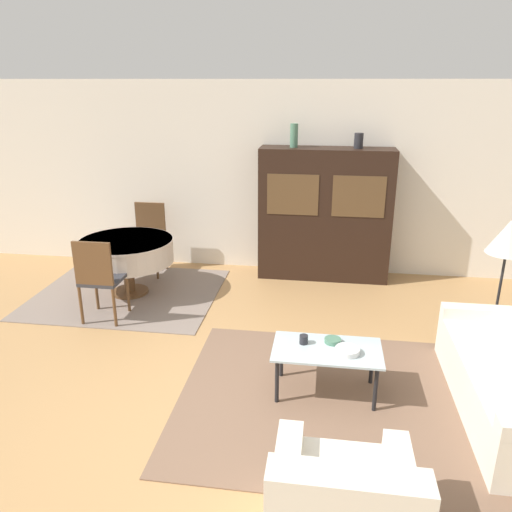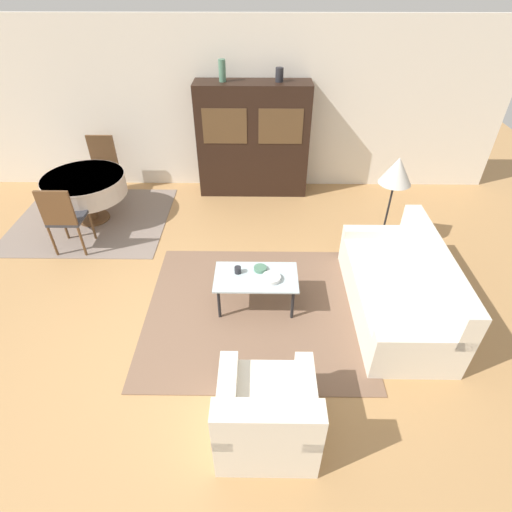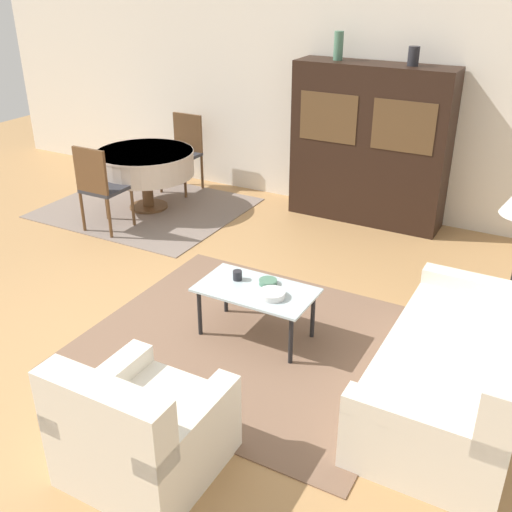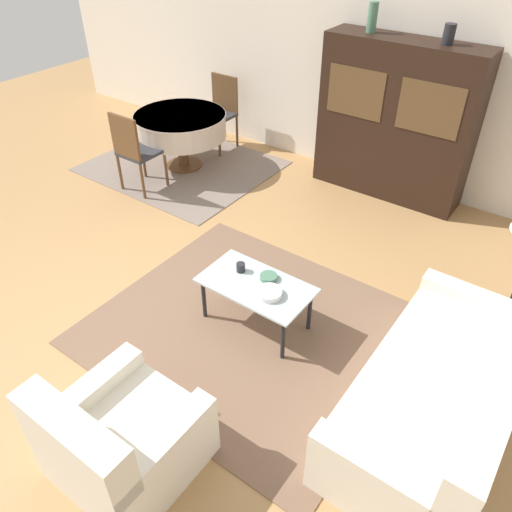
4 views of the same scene
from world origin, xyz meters
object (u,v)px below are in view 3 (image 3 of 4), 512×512
(bowl_small, at_px, (268,282))
(vase_short, at_px, (414,56))
(display_cabinet, at_px, (369,145))
(dining_chair_far, at_px, (184,148))
(couch, at_px, (463,368))
(armchair, at_px, (141,432))
(bowl, at_px, (272,294))
(dining_chair_near, at_px, (99,184))
(coffee_table, at_px, (256,294))
(vase_tall, at_px, (338,46))
(cup, at_px, (237,275))
(dining_table, at_px, (145,163))

(bowl_small, height_order, vase_short, vase_short)
(display_cabinet, xyz_separation_m, bowl_small, (0.13, -2.77, -0.44))
(display_cabinet, relative_size, dining_chair_far, 1.82)
(bowl_small, relative_size, vase_short, 0.75)
(couch, height_order, bowl_small, couch)
(couch, relative_size, display_cabinet, 1.07)
(bowl_small, bearing_deg, display_cabinet, 92.76)
(armchair, relative_size, bowl, 3.99)
(dining_chair_near, xyz_separation_m, bowl, (2.77, -1.12, -0.10))
(coffee_table, distance_m, vase_tall, 3.34)
(couch, xyz_separation_m, dining_chair_far, (-4.26, 2.77, 0.28))
(dining_chair_far, bearing_deg, couch, 146.97)
(dining_chair_near, xyz_separation_m, cup, (2.39, -1.00, -0.09))
(dining_chair_near, distance_m, dining_chair_far, 1.65)
(display_cabinet, xyz_separation_m, bowl, (0.26, -2.94, -0.44))
(display_cabinet, relative_size, bowl_small, 12.31)
(couch, bearing_deg, vase_tall, 36.78)
(couch, relative_size, bowl, 9.24)
(cup, distance_m, vase_tall, 3.21)
(dining_chair_near, bearing_deg, armchair, -44.82)
(dining_chair_far, height_order, bowl, dining_chair_far)
(dining_table, bearing_deg, dining_chair_far, 90.00)
(cup, bearing_deg, couch, -3.68)
(dining_chair_far, bearing_deg, bowl_small, 135.54)
(couch, distance_m, vase_tall, 4.04)
(cup, height_order, bowl_small, cup)
(dining_table, distance_m, cup, 3.01)
(coffee_table, bearing_deg, couch, -1.94)
(armchair, bearing_deg, cup, 100.74)
(bowl, bearing_deg, coffee_table, 162.76)
(cup, xyz_separation_m, bowl_small, (0.26, 0.05, -0.02))
(couch, distance_m, vase_short, 3.63)
(coffee_table, height_order, vase_short, vase_short)
(dining_chair_far, bearing_deg, vase_short, -176.59)
(vase_short, bearing_deg, dining_table, -161.08)
(dining_table, distance_m, vase_short, 3.36)
(couch, bearing_deg, display_cabinet, 30.71)
(armchair, relative_size, vase_short, 4.26)
(display_cabinet, distance_m, dining_chair_far, 2.54)
(couch, height_order, dining_table, couch)
(couch, distance_m, coffee_table, 1.67)
(coffee_table, distance_m, dining_chair_far, 3.76)
(couch, height_order, vase_tall, vase_tall)
(couch, bearing_deg, bowl, 89.90)
(vase_tall, bearing_deg, display_cabinet, -0.12)
(vase_tall, bearing_deg, dining_table, -154.16)
(armchair, relative_size, vase_tall, 2.74)
(coffee_table, distance_m, dining_chair_near, 2.81)
(dining_chair_near, distance_m, bowl_small, 2.81)
(vase_short, bearing_deg, cup, -100.50)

